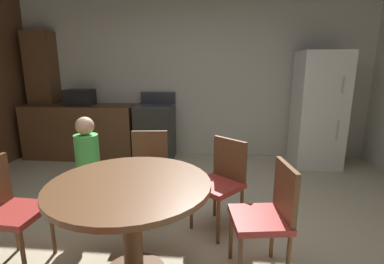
% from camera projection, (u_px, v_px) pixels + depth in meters
% --- Properties ---
extents(ground_plane, '(14.00, 14.00, 0.00)m').
position_uv_depth(ground_plane, '(162.00, 255.00, 2.39)').
color(ground_plane, beige).
extents(wall_back, '(6.16, 0.12, 2.70)m').
position_uv_depth(wall_back, '(192.00, 77.00, 4.89)').
color(wall_back, beige).
rests_on(wall_back, ground).
extents(kitchen_counter, '(1.85, 0.60, 0.90)m').
position_uv_depth(kitchen_counter, '(82.00, 131.00, 4.87)').
color(kitchen_counter, brown).
rests_on(kitchen_counter, ground).
extents(pantry_column, '(0.44, 0.36, 2.10)m').
position_uv_depth(pantry_column, '(45.00, 95.00, 4.97)').
color(pantry_column, brown).
rests_on(pantry_column, ground).
extents(oven_range, '(0.60, 0.60, 1.10)m').
position_uv_depth(oven_range, '(156.00, 132.00, 4.76)').
color(oven_range, '#2D2B28').
rests_on(oven_range, ground).
extents(refrigerator, '(0.68, 0.68, 1.76)m').
position_uv_depth(refrigerator, '(318.00, 110.00, 4.39)').
color(refrigerator, white).
rests_on(refrigerator, ground).
extents(microwave, '(0.44, 0.32, 0.26)m').
position_uv_depth(microwave, '(80.00, 97.00, 4.74)').
color(microwave, black).
rests_on(microwave, kitchen_counter).
extents(dining_table, '(1.13, 1.13, 0.76)m').
position_uv_depth(dining_table, '(131.00, 204.00, 2.01)').
color(dining_table, brown).
rests_on(dining_table, ground).
extents(chair_west, '(0.42, 0.42, 0.87)m').
position_uv_depth(chair_west, '(6.00, 207.00, 2.17)').
color(chair_west, brown).
rests_on(chair_west, ground).
extents(chair_north, '(0.44, 0.44, 0.87)m').
position_uv_depth(chair_north, '(149.00, 167.00, 3.00)').
color(chair_north, brown).
rests_on(chair_north, ground).
extents(chair_east, '(0.45, 0.45, 0.87)m').
position_uv_depth(chair_east, '(268.00, 212.00, 2.08)').
color(chair_east, brown).
rests_on(chair_east, ground).
extents(chair_northeast, '(0.56, 0.56, 0.87)m').
position_uv_depth(chair_northeast, '(222.00, 178.00, 2.71)').
color(chair_northeast, brown).
rests_on(chair_northeast, ground).
extents(person_child, '(0.31, 0.31, 1.09)m').
position_uv_depth(person_child, '(89.00, 169.00, 2.72)').
color(person_child, '#665B51').
rests_on(person_child, ground).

